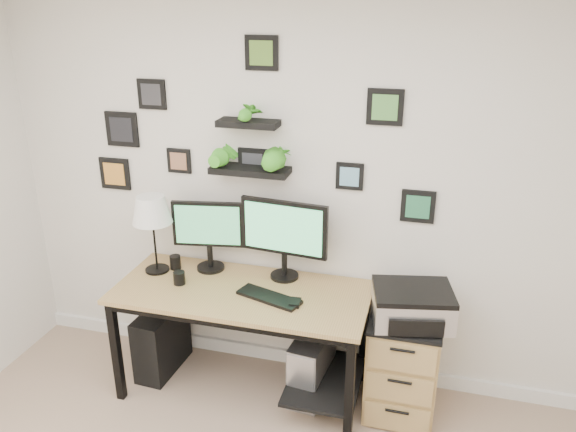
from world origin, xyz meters
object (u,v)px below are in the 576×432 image
(table_lamp, at_px, (152,212))
(printer, at_px, (412,305))
(desk, at_px, (249,305))
(monitor_left, at_px, (208,231))
(mug, at_px, (179,278))
(monitor_right, at_px, (284,233))
(pc_tower_black, at_px, (162,340))
(pc_tower_grey, at_px, (312,365))
(file_cabinet, at_px, (402,362))

(table_lamp, relative_size, printer, 1.02)
(desk, relative_size, table_lamp, 3.03)
(monitor_left, height_order, table_lamp, table_lamp)
(desk, bearing_deg, mug, -172.29)
(printer, bearing_deg, desk, -179.26)
(monitor_right, xyz_separation_m, mug, (-0.62, -0.26, -0.27))
(pc_tower_black, relative_size, pc_tower_grey, 1.00)
(monitor_left, relative_size, file_cabinet, 0.72)
(mug, distance_m, file_cabinet, 1.51)
(desk, height_order, monitor_left, monitor_left)
(table_lamp, distance_m, file_cabinet, 1.86)
(mug, relative_size, pc_tower_grey, 0.18)
(monitor_right, relative_size, file_cabinet, 0.86)
(monitor_left, distance_m, table_lamp, 0.38)
(desk, distance_m, pc_tower_grey, 0.58)
(monitor_right, relative_size, table_lamp, 1.09)
(pc_tower_grey, bearing_deg, printer, -2.01)
(desk, bearing_deg, table_lamp, 173.86)
(monitor_left, distance_m, monitor_right, 0.51)
(desk, height_order, table_lamp, table_lamp)
(table_lamp, height_order, file_cabinet, table_lamp)
(desk, height_order, pc_tower_grey, desk)
(mug, relative_size, pc_tower_black, 0.18)
(file_cabinet, distance_m, printer, 0.44)
(desk, relative_size, pc_tower_black, 3.48)
(table_lamp, bearing_deg, monitor_right, 8.23)
(pc_tower_grey, relative_size, file_cabinet, 0.69)
(printer, bearing_deg, mug, -177.12)
(file_cabinet, bearing_deg, mug, -175.27)
(monitor_left, xyz_separation_m, printer, (1.35, -0.17, -0.26))
(table_lamp, bearing_deg, printer, -2.01)
(monitor_left, bearing_deg, table_lamp, -161.77)
(mug, xyz_separation_m, pc_tower_grey, (0.86, 0.09, -0.57))
(table_lamp, height_order, mug, table_lamp)
(monitor_right, relative_size, pc_tower_grey, 1.25)
(file_cabinet, bearing_deg, printer, -59.02)
(desk, relative_size, pc_tower_grey, 3.47)
(monitor_left, bearing_deg, pc_tower_grey, -11.36)
(pc_tower_grey, bearing_deg, file_cabinet, 2.40)
(monitor_right, xyz_separation_m, printer, (0.83, -0.18, -0.29))
(table_lamp, bearing_deg, desk, -6.14)
(table_lamp, distance_m, printer, 1.73)
(mug, bearing_deg, table_lamp, 149.60)
(table_lamp, distance_m, pc_tower_black, 0.95)
(pc_tower_black, height_order, printer, printer)
(printer, bearing_deg, file_cabinet, 120.98)
(pc_tower_black, distance_m, pc_tower_grey, 1.07)
(file_cabinet, bearing_deg, monitor_right, 170.36)
(monitor_left, bearing_deg, printer, -7.22)
(pc_tower_grey, bearing_deg, desk, -175.25)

